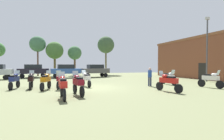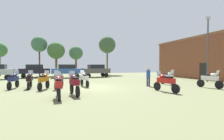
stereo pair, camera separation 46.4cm
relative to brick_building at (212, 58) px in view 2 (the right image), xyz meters
The scene contains 21 objects.
ground_plane 18.82m from the brick_building, 165.49° to the right, with size 44.00×52.00×0.02m.
brick_building is the anchor object (origin of this frame).
motorcycle_2 11.91m from the brick_building, 155.57° to the right, with size 0.62×2.10×1.44m.
motorcycle_3 22.32m from the brick_building, 167.58° to the right, with size 0.79×2.09×1.46m.
motorcycle_5 16.03m from the brick_building, 147.64° to the right, with size 0.78×2.23×1.45m.
motorcycle_6 21.31m from the brick_building, 157.79° to the right, with size 0.68×2.19×1.49m.
motorcycle_7 22.49m from the brick_building, 156.73° to the right, with size 0.62×2.18×1.49m.
motorcycle_8 23.28m from the brick_building, behind, with size 0.62×2.15×1.45m.
motorcycle_9 24.45m from the brick_building, behind, with size 0.64×2.08×1.44m.
motorcycle_10 21.16m from the brick_building, 168.12° to the right, with size 0.80×2.03×1.46m.
motorcycle_11 18.98m from the brick_building, 168.38° to the right, with size 0.70×2.24×1.44m.
motorcycle_13 11.92m from the brick_building, 138.21° to the right, with size 0.77×2.09×1.47m.
car_1 17.12m from the brick_building, 152.49° to the left, with size 4.54×2.49×2.00m.
car_3 21.21m from the brick_building, 158.66° to the left, with size 4.44×2.16×2.00m.
car_4 26.13m from the brick_building, 159.31° to the left, with size 4.56×2.59×2.00m.
person_2 14.22m from the brick_building, 157.63° to the right, with size 0.42×0.42×1.65m.
tree_1 28.15m from the brick_building, 149.79° to the left, with size 2.76×2.76×7.06m.
tree_4 19.17m from the brick_building, 126.66° to the left, with size 3.48×3.48×7.88m.
tree_5 25.71m from the brick_building, 146.33° to the left, with size 3.16×3.16×6.21m.
tree_6 22.95m from the brick_building, 140.59° to the left, with size 2.63×2.63×5.60m.
lamp_post 5.77m from the brick_building, 142.35° to the right, with size 0.44×0.24×7.39m.
Camera 2 is at (-2.37, -14.03, 1.86)m, focal length 27.00 mm.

